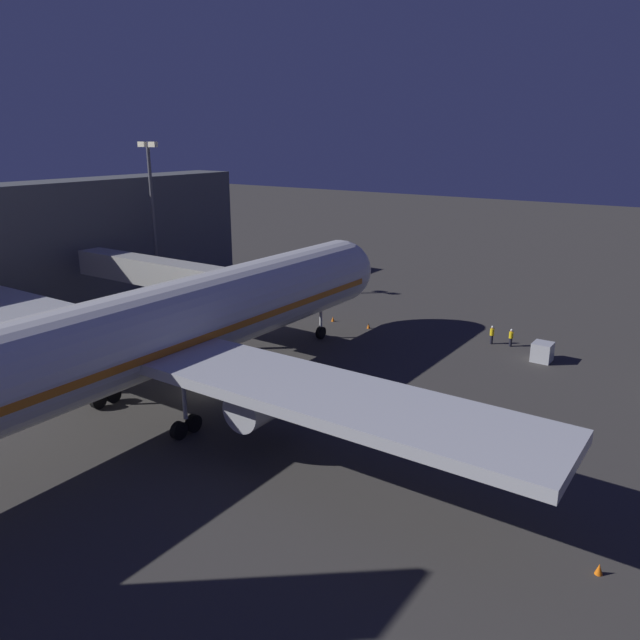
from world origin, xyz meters
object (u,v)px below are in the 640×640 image
Objects in this scene: baggage_container_near_belt at (542,352)px; traffic_cone_nose_starboard at (333,319)px; traffic_cone_wingtip_svc_side at (599,569)px; airliner_at_gate at (122,343)px; ground_crew_by_belt_loader at (492,334)px; apron_floodlight_mast at (153,210)px; jet_bridge at (173,276)px; ground_crew_under_port_wing at (511,337)px; traffic_cone_nose_port at (369,326)px.

baggage_container_near_belt is 3.12× the size of traffic_cone_nose_starboard.
traffic_cone_nose_starboard is 41.33m from traffic_cone_wingtip_svc_side.
baggage_container_near_belt is at bearing -124.14° from airliner_at_gate.
ground_crew_by_belt_loader is at bearing -62.01° from traffic_cone_wingtip_svc_side.
apron_floodlight_mast reaches higher than traffic_cone_wingtip_svc_side.
jet_bridge is 12.68× the size of ground_crew_by_belt_loader.
traffic_cone_nose_starboard is 1.00× the size of traffic_cone_wingtip_svc_side.
ground_crew_by_belt_loader is at bearing -150.02° from jet_bridge.
jet_bridge reaches higher than traffic_cone_wingtip_svc_side.
airliner_at_gate is at bearing 65.17° from ground_crew_by_belt_loader.
ground_crew_by_belt_loader reaches higher than traffic_cone_nose_starboard.
ground_crew_under_port_wing is at bearing -151.10° from jet_bridge.
airliner_at_gate is 35.45× the size of baggage_container_near_belt.
airliner_at_gate is 36.10m from apron_floodlight_mast.
apron_floodlight_mast is 25.74m from traffic_cone_nose_starboard.
baggage_container_near_belt is at bearing -179.14° from traffic_cone_nose_starboard.
traffic_cone_wingtip_svc_side is at bearing 162.17° from jet_bridge.
ground_crew_by_belt_loader is 32.57m from traffic_cone_wingtip_svc_side.
traffic_cone_wingtip_svc_side is at bearing 114.99° from ground_crew_under_port_wing.
airliner_at_gate is at bearing 135.42° from apron_floodlight_mast.
ground_crew_under_port_wing is at bearing -171.65° from traffic_cone_nose_starboard.
ground_crew_under_port_wing is 14.15m from traffic_cone_nose_port.
traffic_cone_nose_port is 1.00× the size of traffic_cone_wingtip_svc_side.
ground_crew_under_port_wing is (-1.74, -0.30, -0.05)m from ground_crew_by_belt_loader.
traffic_cone_nose_starboard is (16.54, 2.38, -0.71)m from ground_crew_by_belt_loader.
airliner_at_gate reaches higher than ground_crew_under_port_wing.
baggage_container_near_belt reaches higher than traffic_cone_wingtip_svc_side.
traffic_cone_nose_port is at bearing -172.82° from apron_floodlight_mast.
baggage_container_near_belt is at bearing -157.39° from jet_bridge.
ground_crew_under_port_wing reaches higher than traffic_cone_wingtip_svc_side.
airliner_at_gate is 29.27m from traffic_cone_nose_port.
traffic_cone_nose_starboard is (-23.30, -3.49, -10.37)m from apron_floodlight_mast.
traffic_cone_nose_port is (17.43, 0.33, -0.57)m from baggage_container_near_belt.
ground_crew_under_port_wing is (-28.27, -15.61, -5.18)m from jet_bridge.
jet_bridge is 41.46× the size of traffic_cone_nose_port.
apron_floodlight_mast reaches higher than ground_crew_by_belt_loader.
apron_floodlight_mast reaches higher than baggage_container_near_belt.
traffic_cone_wingtip_svc_side is (-31.82, 26.37, 0.00)m from traffic_cone_nose_starboard.
ground_crew_by_belt_loader reaches higher than baggage_container_near_belt.
jet_bridge is at bearing 41.93° from traffic_cone_nose_port.
traffic_cone_nose_port is at bearing -94.40° from airliner_at_gate.
traffic_cone_nose_port is at bearing -138.07° from jet_bridge.
airliner_at_gate is 19.87m from jet_bridge.
traffic_cone_nose_port is at bearing 10.94° from ground_crew_under_port_wing.
apron_floodlight_mast is 10.74× the size of ground_crew_under_port_wing.
apron_floodlight_mast is at bearing 8.51° from traffic_cone_nose_starboard.
ground_crew_by_belt_loader reaches higher than ground_crew_under_port_wing.
baggage_container_near_belt is at bearing -69.47° from traffic_cone_wingtip_svc_side.
ground_crew_by_belt_loader reaches higher than traffic_cone_wingtip_svc_side.
apron_floodlight_mast is 33.45× the size of traffic_cone_wingtip_svc_side.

